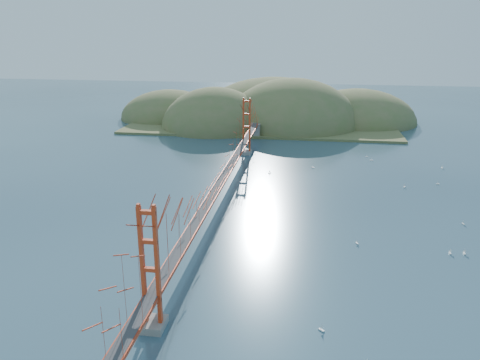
# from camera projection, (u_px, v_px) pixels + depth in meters

# --- Properties ---
(ground) EXTENTS (320.00, 320.00, 0.00)m
(ground) POSITION_uv_depth(u_px,v_px,m) (219.00, 206.00, 69.44)
(ground) COLOR #294453
(ground) RESTS_ON ground
(bridge) EXTENTS (2.20, 94.40, 12.00)m
(bridge) POSITION_uv_depth(u_px,v_px,m) (219.00, 160.00, 67.43)
(bridge) COLOR gray
(bridge) RESTS_ON ground
(far_headlands) EXTENTS (84.00, 58.00, 25.00)m
(far_headlands) POSITION_uv_depth(u_px,v_px,m) (272.00, 120.00, 133.50)
(far_headlands) COLOR olive
(far_headlands) RESTS_ON ground
(sailboat_15) EXTENTS (0.52, 0.64, 0.74)m
(sailboat_15) POSITION_uv_depth(u_px,v_px,m) (442.00, 168.00, 87.73)
(sailboat_15) COLOR white
(sailboat_15) RESTS_ON ground
(sailboat_6) EXTENTS (0.64, 0.64, 0.67)m
(sailboat_6) POSITION_uv_depth(u_px,v_px,m) (322.00, 329.00, 40.84)
(sailboat_6) COLOR white
(sailboat_6) RESTS_ON ground
(sailboat_16) EXTENTS (0.59, 0.58, 0.66)m
(sailboat_16) POSITION_uv_depth(u_px,v_px,m) (313.00, 167.00, 88.12)
(sailboat_16) COLOR white
(sailboat_16) RESTS_ON ground
(sailboat_14) EXTENTS (0.52, 0.62, 0.72)m
(sailboat_14) POSITION_uv_depth(u_px,v_px,m) (464.00, 253.00, 54.63)
(sailboat_14) COLOR white
(sailboat_14) RESTS_ON ground
(sailboat_17) EXTENTS (0.56, 0.52, 0.63)m
(sailboat_17) POSITION_uv_depth(u_px,v_px,m) (438.00, 184.00, 78.77)
(sailboat_17) COLOR white
(sailboat_17) RESTS_ON ground
(sailboat_12) EXTENTS (0.48, 0.38, 0.56)m
(sailboat_12) POSITION_uv_depth(u_px,v_px,m) (367.00, 156.00, 95.41)
(sailboat_12) COLOR white
(sailboat_12) RESTS_ON ground
(sailboat_4) EXTENTS (0.61, 0.61, 0.66)m
(sailboat_4) POSITION_uv_depth(u_px,v_px,m) (404.00, 187.00, 77.31)
(sailboat_4) COLOR white
(sailboat_4) RESTS_ON ground
(sailboat_3) EXTENTS (0.66, 0.66, 0.69)m
(sailboat_3) POSITION_uv_depth(u_px,v_px,m) (270.00, 172.00, 84.77)
(sailboat_3) COLOR white
(sailboat_3) RESTS_ON ground
(sailboat_0) EXTENTS (0.55, 0.57, 0.64)m
(sailboat_0) POSITION_uv_depth(u_px,v_px,m) (357.00, 243.00, 57.22)
(sailboat_0) COLOR white
(sailboat_0) RESTS_ON ground
(sailboat_7) EXTENTS (0.63, 0.51, 0.74)m
(sailboat_7) POSITION_uv_depth(u_px,v_px,m) (372.00, 160.00, 92.80)
(sailboat_7) COLOR white
(sailboat_7) RESTS_ON ground
(sailboat_5) EXTENTS (0.53, 0.55, 0.62)m
(sailboat_5) POSITION_uv_depth(u_px,v_px,m) (463.00, 223.00, 62.86)
(sailboat_5) COLOR white
(sailboat_5) RESTS_ON ground
(sailboat_extra_0) EXTENTS (0.52, 0.60, 0.69)m
(sailboat_extra_0) POSITION_uv_depth(u_px,v_px,m) (450.00, 252.00, 54.72)
(sailboat_extra_0) COLOR white
(sailboat_extra_0) RESTS_ON ground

